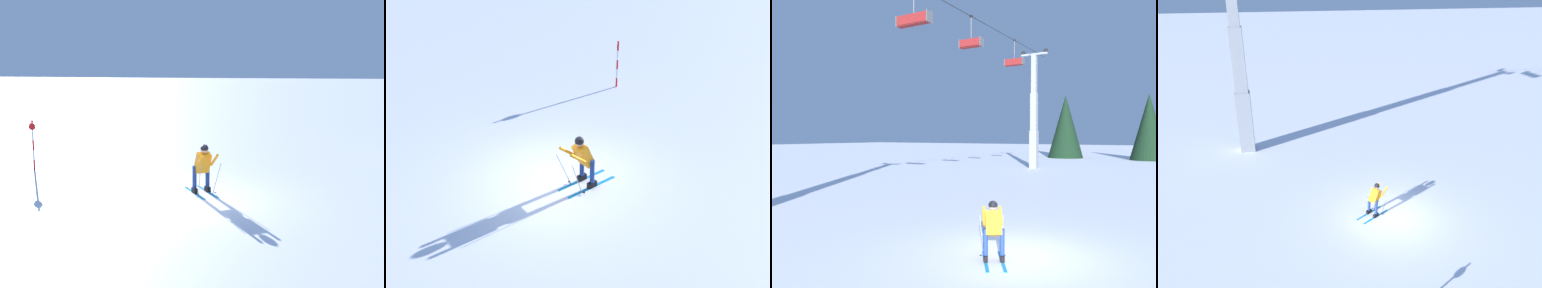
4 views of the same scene
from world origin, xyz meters
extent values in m
plane|color=white|center=(0.00, 0.00, 0.00)|extent=(260.00, 260.00, 0.00)
cube|color=#198CCC|center=(-0.94, 0.55, 0.01)|extent=(1.43, 0.93, 0.01)
cube|color=black|center=(-0.94, 0.55, 0.09)|extent=(0.30, 0.24, 0.16)
cylinder|color=navy|center=(-0.94, 0.55, 0.52)|extent=(0.13, 0.13, 0.69)
cube|color=#198CCC|center=(-0.71, 0.17, 0.01)|extent=(1.43, 0.93, 0.01)
cube|color=black|center=(-0.71, 0.17, 0.09)|extent=(0.30, 0.24, 0.16)
cylinder|color=navy|center=(-0.71, 0.17, 0.52)|extent=(0.13, 0.13, 0.69)
cube|color=orange|center=(-0.71, 0.43, 0.98)|extent=(0.65, 0.62, 0.69)
sphere|color=tan|center=(-0.60, 0.50, 1.41)|extent=(0.23, 0.23, 0.23)
sphere|color=black|center=(-0.60, 0.50, 1.44)|extent=(0.25, 0.25, 0.25)
cylinder|color=orange|center=(-0.53, 0.81, 1.11)|extent=(0.48, 0.34, 0.45)
cylinder|color=gray|center=(-0.51, 0.88, 0.47)|extent=(0.35, 0.36, 1.20)
cylinder|color=black|center=(-0.68, 0.83, 0.05)|extent=(0.07, 0.07, 0.01)
cylinder|color=orange|center=(-0.29, 0.42, 1.11)|extent=(0.48, 0.34, 0.45)
cylinder|color=gray|center=(-0.22, 0.41, 0.47)|extent=(0.46, 0.16, 1.20)
cylinder|color=black|center=(-0.35, 0.28, 0.05)|extent=(0.07, 0.07, 0.01)
cylinder|color=red|center=(-2.99, -6.40, 0.19)|extent=(0.07, 0.07, 0.38)
cylinder|color=white|center=(-2.99, -6.40, 0.57)|extent=(0.07, 0.07, 0.38)
cylinder|color=red|center=(-2.99, -6.40, 0.96)|extent=(0.07, 0.07, 0.38)
cylinder|color=white|center=(-2.99, -6.40, 1.34)|extent=(0.07, 0.07, 0.38)
cylinder|color=red|center=(-2.99, -6.40, 1.72)|extent=(0.07, 0.07, 0.38)
cylinder|color=red|center=(-2.98, -6.40, 1.66)|extent=(0.01, 0.28, 0.28)
camera|label=1|loc=(13.83, 2.68, 3.96)|focal=45.69mm
camera|label=2|loc=(0.62, 10.34, 7.04)|focal=41.48mm
camera|label=3|loc=(-9.52, -3.96, 3.31)|focal=34.69mm
camera|label=4|loc=(-5.30, -13.93, 10.02)|focal=35.57mm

